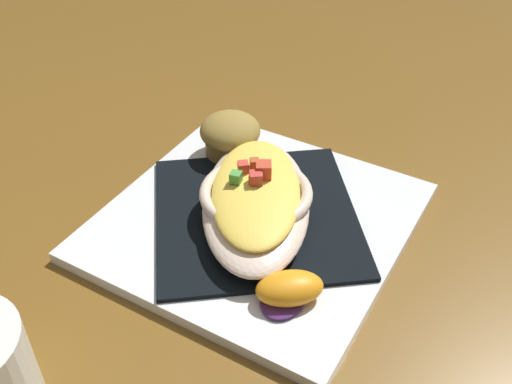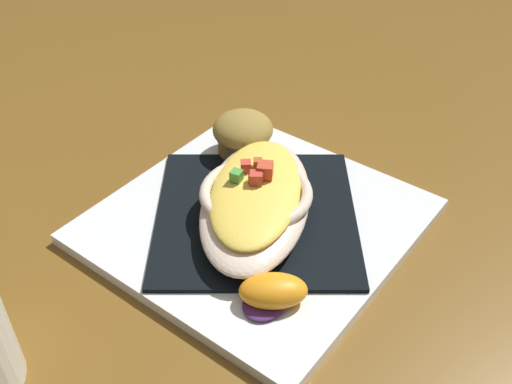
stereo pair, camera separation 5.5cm
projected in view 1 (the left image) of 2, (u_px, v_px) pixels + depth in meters
ground_plane at (256, 226)px, 0.58m from camera, size 2.60×2.60×0.00m
square_plate at (256, 221)px, 0.58m from camera, size 0.28×0.28×0.01m
folded_napkin at (256, 215)px, 0.57m from camera, size 0.26×0.26×0.00m
gratin_dish at (256, 197)px, 0.56m from camera, size 0.22×0.19×0.05m
muffin at (230, 136)px, 0.63m from camera, size 0.06×0.06×0.05m
orange_garnish at (288, 290)px, 0.49m from camera, size 0.06×0.06×0.02m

